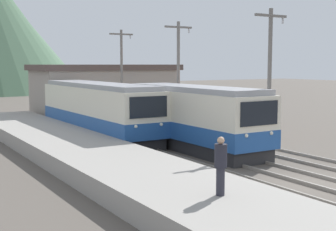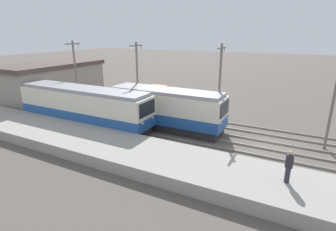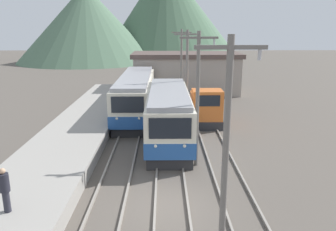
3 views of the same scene
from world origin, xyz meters
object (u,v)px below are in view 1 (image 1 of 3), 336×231
catenary_mast_mid (270,79)px  shunting_locomotive (193,117)px  commuter_train_left (98,112)px  catenary_mast_far (178,75)px  commuter_train_center (194,120)px  catenary_mast_distant (122,73)px  person_on_platform (221,164)px

catenary_mast_mid → shunting_locomotive: bearing=80.2°
commuter_train_left → catenary_mast_far: size_ratio=1.84×
commuter_train_center → catenary_mast_mid: bearing=-70.7°
catenary_mast_distant → shunting_locomotive: bearing=-79.2°
commuter_train_center → commuter_train_left: bearing=111.9°
catenary_mast_far → person_on_platform: (-7.79, -14.38, -2.24)m
commuter_train_center → catenary_mast_distant: size_ratio=1.43×
shunting_locomotive → person_on_platform: shunting_locomotive is taller
shunting_locomotive → person_on_platform: bearing=-122.1°
catenary_mast_mid → commuter_train_left: bearing=110.9°
commuter_train_center → catenary_mast_far: catenary_mast_far is taller
catenary_mast_mid → catenary_mast_far: 8.25m
catenary_mast_distant → person_on_platform: catenary_mast_distant is taller
person_on_platform → commuter_train_center: bearing=59.0°
catenary_mast_mid → person_on_platform: 10.16m
commuter_train_center → catenary_mast_far: bearing=69.1°
catenary_mast_mid → catenary_mast_far: (0.00, 8.25, 0.00)m
catenary_mast_distant → person_on_platform: (-7.79, -22.63, -2.24)m
commuter_train_left → catenary_mast_mid: catenary_mast_mid is taller
commuter_train_left → catenary_mast_mid: bearing=-69.1°
shunting_locomotive → catenary_mast_far: catenary_mast_far is taller
person_on_platform → catenary_mast_distant: bearing=71.0°
shunting_locomotive → catenary_mast_mid: catenary_mast_mid is taller
commuter_train_center → shunting_locomotive: bearing=55.6°
catenary_mast_mid → catenary_mast_far: same height
commuter_train_left → shunting_locomotive: commuter_train_left is taller
commuter_train_left → person_on_platform: (-3.48, -17.41, 0.14)m
commuter_train_center → catenary_mast_distant: catenary_mast_distant is taller
commuter_train_left → catenary_mast_distant: size_ratio=1.84×
catenary_mast_mid → catenary_mast_distant: 16.51m
shunting_locomotive → catenary_mast_mid: (-1.49, -8.68, 2.84)m
commuter_train_left → catenary_mast_distant: bearing=50.5°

